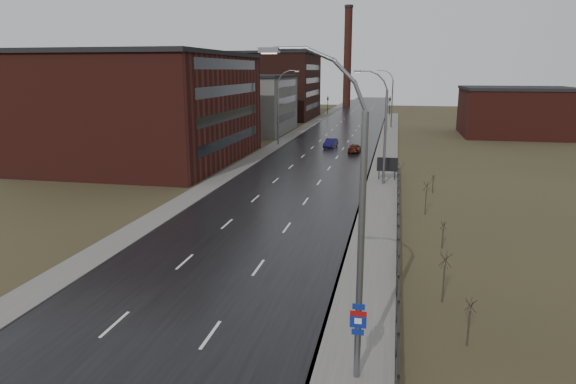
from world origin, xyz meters
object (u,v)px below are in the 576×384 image
at_px(streetlight_main, 352,225).
at_px(car_near, 331,143).
at_px(billboard, 387,165).
at_px(car_far, 355,148).

height_order(streetlight_main, car_near, streetlight_main).
height_order(streetlight_main, billboard, streetlight_main).
distance_m(billboard, car_far, 18.76).
bearing_deg(streetlight_main, car_near, 97.86).
height_order(billboard, car_near, billboard).
distance_m(streetlight_main, car_far, 54.89).
xyz_separation_m(streetlight_main, car_near, (-8.10, 58.62, -5.39)).
xyz_separation_m(billboard, car_near, (-8.72, 22.26, -1.02)).
bearing_deg(billboard, car_far, 104.90).
relative_size(billboard, car_far, 0.66).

